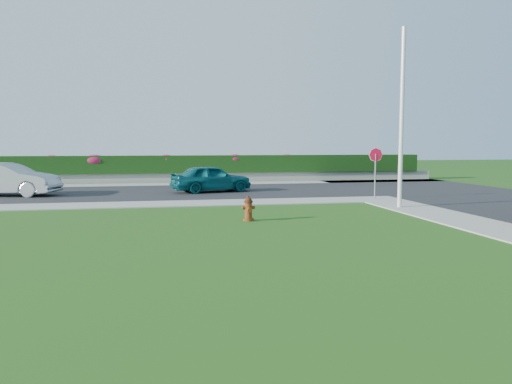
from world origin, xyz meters
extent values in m
plane|color=black|center=(0.00, 0.00, 0.00)|extent=(120.00, 120.00, 0.00)
cube|color=black|center=(-5.00, 14.00, 0.02)|extent=(26.00, 8.00, 0.04)
cube|color=gray|center=(-6.00, 9.00, 0.02)|extent=(24.00, 2.00, 0.04)
cube|color=gray|center=(7.00, 9.00, 0.02)|extent=(2.00, 2.00, 0.04)
cube|color=gray|center=(-1.00, 19.00, 0.02)|extent=(34.00, 2.00, 0.04)
cube|color=gray|center=(-1.00, 20.50, 0.30)|extent=(34.00, 0.40, 0.60)
cube|color=black|center=(-1.00, 20.60, 1.15)|extent=(32.00, 0.90, 1.10)
cylinder|color=#4C200B|center=(0.46, 4.15, 0.04)|extent=(0.34, 0.34, 0.08)
cylinder|color=#4C200B|center=(0.46, 4.15, 0.34)|extent=(0.23, 0.23, 0.52)
cylinder|color=black|center=(0.46, 4.15, 0.60)|extent=(0.28, 0.28, 0.05)
sphere|color=black|center=(0.46, 4.15, 0.63)|extent=(0.23, 0.23, 0.23)
cylinder|color=black|center=(0.46, 4.15, 0.76)|extent=(0.07, 0.07, 0.07)
cylinder|color=#4C200B|center=(0.32, 4.14, 0.42)|extent=(0.11, 0.12, 0.11)
cylinder|color=#4C200B|center=(0.61, 4.16, 0.42)|extent=(0.11, 0.12, 0.11)
cylinder|color=#4C200B|center=(0.47, 4.00, 0.36)|extent=(0.16, 0.13, 0.15)
imported|color=#0B535A|center=(0.28, 13.58, 0.71)|extent=(4.22, 2.54, 1.34)
imported|color=#A9ABB1|center=(-9.06, 13.44, 0.79)|extent=(4.78, 2.62, 1.50)
cylinder|color=silver|center=(6.59, 6.19, 3.32)|extent=(0.16, 0.16, 6.65)
cylinder|color=slate|center=(6.91, 9.06, 0.99)|extent=(0.06, 0.06, 1.98)
cylinder|color=red|center=(6.91, 9.06, 1.94)|extent=(0.58, 0.04, 0.58)
cylinder|color=white|center=(6.91, 9.06, 1.94)|extent=(0.61, 0.03, 0.61)
ellipsoid|color=#BB2053|center=(-8.54, 20.50, 1.50)|extent=(1.02, 0.66, 0.51)
ellipsoid|color=#BB2053|center=(-6.06, 20.50, 1.43)|extent=(1.36, 0.88, 0.68)
ellipsoid|color=#BB2053|center=(-1.82, 20.50, 1.48)|extent=(1.11, 0.71, 0.55)
ellipsoid|color=#BB2053|center=(2.52, 20.50, 1.47)|extent=(1.17, 0.75, 0.58)
ellipsoid|color=#BB2053|center=(5.95, 20.50, 1.50)|extent=(1.02, 0.66, 0.51)
camera|label=1|loc=(-2.26, -11.03, 2.37)|focal=35.00mm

